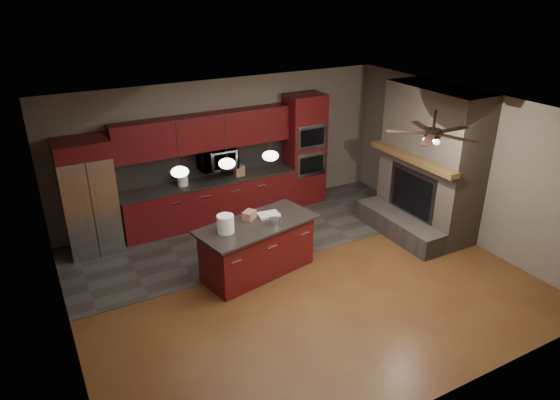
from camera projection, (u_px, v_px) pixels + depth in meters
ground at (299, 279)px, 8.27m from camera, size 7.00×7.00×0.00m
ceiling at (302, 113)px, 7.12m from camera, size 7.00×6.00×0.02m
back_wall at (225, 148)px, 10.10m from camera, size 7.00×0.02×2.80m
right_wall at (463, 165)px, 9.22m from camera, size 0.02×6.00×2.80m
left_wall at (57, 257)px, 6.17m from camera, size 0.02×6.00×2.80m
slate_tile_patch at (252, 234)px, 9.71m from camera, size 7.00×2.40×0.01m
fireplace_column at (428, 167)px, 9.38m from camera, size 1.30×2.10×2.80m
back_cabinetry at (209, 180)px, 9.90m from camera, size 3.59×0.64×2.20m
oven_tower at (304, 150)px, 10.68m from camera, size 0.80×0.63×2.38m
microwave at (217, 159)px, 9.82m from camera, size 0.73×0.41×0.50m
refrigerator at (88, 197)px, 8.74m from camera, size 0.90×0.75×2.09m
kitchen_island at (258, 248)px, 8.27m from camera, size 2.13×1.29×0.92m
white_bucket at (226, 224)px, 7.75m from camera, size 0.28×0.28×0.29m
paint_can at (273, 221)px, 8.03m from camera, size 0.19×0.19×0.11m
paint_tray at (269, 215)px, 8.34m from camera, size 0.37×0.28×0.04m
cardboard_box at (249, 215)px, 8.20m from camera, size 0.27×0.26×0.14m
counter_bucket at (183, 180)px, 9.57m from camera, size 0.23×0.23×0.23m
counter_box at (239, 171)px, 10.05m from camera, size 0.20×0.16×0.21m
pendant_left at (180, 172)px, 7.31m from camera, size 0.26×0.26×0.92m
pendant_center at (227, 163)px, 7.63m from camera, size 0.26×0.26×0.92m
pendant_right at (270, 156)px, 7.96m from camera, size 0.26×0.26×0.92m
ceiling_fan at (433, 133)px, 7.41m from camera, size 1.27×1.33×0.41m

